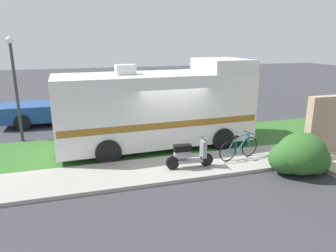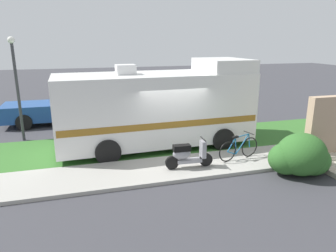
# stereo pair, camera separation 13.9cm
# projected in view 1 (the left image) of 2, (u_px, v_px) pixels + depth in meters

# --- Properties ---
(ground_plane) EXTENTS (80.00, 80.00, 0.00)m
(ground_plane) POSITION_uv_depth(u_px,v_px,m) (174.00, 156.00, 11.46)
(ground_plane) COLOR #38383D
(sidewalk) EXTENTS (24.00, 2.00, 0.12)m
(sidewalk) POSITION_uv_depth(u_px,v_px,m) (185.00, 167.00, 10.34)
(sidewalk) COLOR #9E9B93
(sidewalk) RESTS_ON ground
(grass_strip) EXTENTS (24.00, 3.40, 0.08)m
(grass_strip) POSITION_uv_depth(u_px,v_px,m) (163.00, 143.00, 12.83)
(grass_strip) COLOR #336628
(grass_strip) RESTS_ON ground
(motorhome_rv) EXTENTS (7.66, 2.96, 3.44)m
(motorhome_rv) POSITION_uv_depth(u_px,v_px,m) (158.00, 107.00, 12.11)
(motorhome_rv) COLOR silver
(motorhome_rv) RESTS_ON ground
(scooter) EXTENTS (1.60, 0.50, 0.97)m
(scooter) POSITION_uv_depth(u_px,v_px,m) (188.00, 154.00, 10.02)
(scooter) COLOR black
(scooter) RESTS_ON ground
(bicycle) EXTENTS (1.69, 0.56, 0.91)m
(bicycle) POSITION_uv_depth(u_px,v_px,m) (239.00, 148.00, 10.80)
(bicycle) COLOR black
(bicycle) RESTS_ON ground
(pickup_truck_near) EXTENTS (5.23, 2.15, 1.73)m
(pickup_truck_near) POSITION_uv_depth(u_px,v_px,m) (67.00, 105.00, 15.94)
(pickup_truck_near) COLOR #1E478C
(pickup_truck_near) RESTS_ON ground
(porch_steps) EXTENTS (2.00, 1.26, 2.40)m
(porch_steps) POSITION_uv_depth(u_px,v_px,m) (333.00, 138.00, 10.46)
(porch_steps) COLOR #BCB29E
(porch_steps) RESTS_ON ground
(bush_by_porch) EXTENTS (1.90, 1.43, 1.35)m
(bush_by_porch) POSITION_uv_depth(u_px,v_px,m) (300.00, 156.00, 9.73)
(bush_by_porch) COLOR #2D6026
(bush_by_porch) RESTS_ON ground
(bottle_green) EXTENTS (0.07, 0.07, 0.26)m
(bottle_green) POSITION_uv_depth(u_px,v_px,m) (305.00, 152.00, 11.22)
(bottle_green) COLOR #B2B2B7
(bottle_green) RESTS_ON ground
(street_lamp_post) EXTENTS (0.28, 0.28, 4.31)m
(street_lamp_post) POSITION_uv_depth(u_px,v_px,m) (15.00, 80.00, 12.51)
(street_lamp_post) COLOR #333338
(street_lamp_post) RESTS_ON ground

